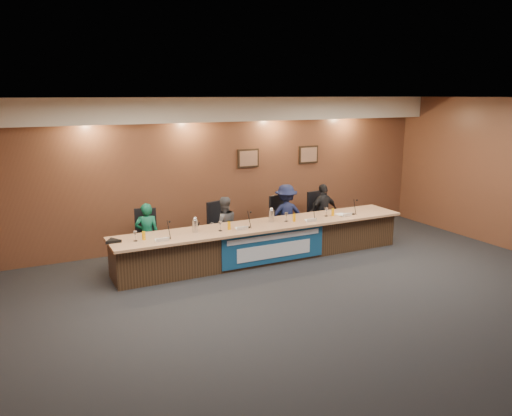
# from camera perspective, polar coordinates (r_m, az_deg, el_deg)

# --- Properties ---
(floor) EXTENTS (10.00, 10.00, 0.00)m
(floor) POSITION_cam_1_polar(r_m,az_deg,el_deg) (8.23, 8.83, -10.59)
(floor) COLOR black
(floor) RESTS_ON ground
(ceiling) EXTENTS (10.00, 8.00, 0.04)m
(ceiling) POSITION_cam_1_polar(r_m,az_deg,el_deg) (7.56, 9.68, 12.26)
(ceiling) COLOR silver
(ceiling) RESTS_ON wall_back
(wall_back) EXTENTS (10.00, 0.04, 3.20)m
(wall_back) POSITION_cam_1_polar(r_m,az_deg,el_deg) (11.18, -2.81, 4.32)
(wall_back) COLOR brown
(wall_back) RESTS_ON floor
(soffit) EXTENTS (10.00, 0.50, 0.50)m
(soffit) POSITION_cam_1_polar(r_m,az_deg,el_deg) (10.83, -2.35, 11.23)
(soffit) COLOR beige
(soffit) RESTS_ON wall_back
(dais_body) EXTENTS (6.00, 0.80, 0.70)m
(dais_body) POSITION_cam_1_polar(r_m,az_deg,el_deg) (10.04, 0.97, -3.97)
(dais_body) COLOR #3C2818
(dais_body) RESTS_ON floor
(dais_top) EXTENTS (6.10, 0.95, 0.05)m
(dais_top) POSITION_cam_1_polar(r_m,az_deg,el_deg) (9.89, 1.11, -1.96)
(dais_top) COLOR tan
(dais_top) RESTS_ON dais_body
(banner) EXTENTS (2.20, 0.02, 0.65)m
(banner) POSITION_cam_1_polar(r_m,az_deg,el_deg) (9.68, 2.11, -4.43)
(banner) COLOR navy
(banner) RESTS_ON dais_body
(banner_text_upper) EXTENTS (2.00, 0.01, 0.10)m
(banner_text_upper) POSITION_cam_1_polar(r_m,az_deg,el_deg) (9.61, 2.15, -3.31)
(banner_text_upper) COLOR silver
(banner_text_upper) RESTS_ON banner
(banner_text_lower) EXTENTS (1.60, 0.01, 0.28)m
(banner_text_lower) POSITION_cam_1_polar(r_m,az_deg,el_deg) (9.69, 2.14, -4.90)
(banner_text_lower) COLOR silver
(banner_text_lower) RESTS_ON banner
(wall_photo_left) EXTENTS (0.52, 0.04, 0.42)m
(wall_photo_left) POSITION_cam_1_polar(r_m,az_deg,el_deg) (11.28, -0.90, 5.70)
(wall_photo_left) COLOR black
(wall_photo_left) RESTS_ON wall_back
(wall_photo_right) EXTENTS (0.52, 0.04, 0.42)m
(wall_photo_right) POSITION_cam_1_polar(r_m,az_deg,el_deg) (12.05, 6.01, 6.09)
(wall_photo_right) COLOR black
(wall_photo_right) RESTS_ON wall_back
(panelist_a) EXTENTS (0.52, 0.41, 1.25)m
(panelist_a) POSITION_cam_1_polar(r_m,az_deg,el_deg) (9.81, -12.33, -3.00)
(panelist_a) COLOR #0C4F36
(panelist_a) RESTS_ON floor
(panelist_b) EXTENTS (0.65, 0.53, 1.22)m
(panelist_b) POSITION_cam_1_polar(r_m,az_deg,el_deg) (10.30, -3.69, -2.04)
(panelist_b) COLOR #47474B
(panelist_b) RESTS_ON floor
(panelist_c) EXTENTS (0.96, 0.67, 1.36)m
(panelist_c) POSITION_cam_1_polar(r_m,az_deg,el_deg) (10.92, 3.43, -0.82)
(panelist_c) COLOR #0F1534
(panelist_c) RESTS_ON floor
(panelist_d) EXTENTS (0.77, 0.34, 1.29)m
(panelist_d) POSITION_cam_1_polar(r_m,az_deg,el_deg) (11.44, 7.68, -0.45)
(panelist_d) COLOR black
(panelist_d) RESTS_ON floor
(office_chair_a) EXTENTS (0.59, 0.59, 0.08)m
(office_chair_a) POSITION_cam_1_polar(r_m,az_deg,el_deg) (9.95, -12.44, -3.66)
(office_chair_a) COLOR black
(office_chair_a) RESTS_ON floor
(office_chair_b) EXTENTS (0.60, 0.60, 0.08)m
(office_chair_b) POSITION_cam_1_polar(r_m,az_deg,el_deg) (10.43, -3.89, -2.61)
(office_chair_b) COLOR black
(office_chair_b) RESTS_ON floor
(office_chair_c) EXTENTS (0.60, 0.60, 0.08)m
(office_chair_c) POSITION_cam_1_polar(r_m,az_deg,el_deg) (11.05, 3.15, -1.71)
(office_chair_c) COLOR black
(office_chair_c) RESTS_ON floor
(office_chair_d) EXTENTS (0.54, 0.54, 0.08)m
(office_chair_d) POSITION_cam_1_polar(r_m,az_deg,el_deg) (11.56, 7.38, -1.15)
(office_chair_d) COLOR black
(office_chair_d) RESTS_ON floor
(nameplate_a) EXTENTS (0.24, 0.08, 0.10)m
(nameplate_a) POSITION_cam_1_polar(r_m,az_deg,el_deg) (8.84, -10.62, -3.54)
(nameplate_a) COLOR white
(nameplate_a) RESTS_ON dais_top
(microphone_a) EXTENTS (0.07, 0.07, 0.02)m
(microphone_a) POSITION_cam_1_polar(r_m,az_deg,el_deg) (9.03, -9.96, -3.38)
(microphone_a) COLOR black
(microphone_a) RESTS_ON dais_top
(juice_glass_a) EXTENTS (0.06, 0.06, 0.15)m
(juice_glass_a) POSITION_cam_1_polar(r_m,az_deg,el_deg) (9.01, -12.71, -3.11)
(juice_glass_a) COLOR #FAA404
(juice_glass_a) RESTS_ON dais_top
(water_glass_a) EXTENTS (0.08, 0.08, 0.18)m
(water_glass_a) POSITION_cam_1_polar(r_m,az_deg,el_deg) (8.96, -13.63, -3.16)
(water_glass_a) COLOR silver
(water_glass_a) RESTS_ON dais_top
(nameplate_b) EXTENTS (0.24, 0.08, 0.10)m
(nameplate_b) POSITION_cam_1_polar(r_m,az_deg,el_deg) (9.43, -1.55, -2.28)
(nameplate_b) COLOR white
(nameplate_b) RESTS_ON dais_top
(microphone_b) EXTENTS (0.07, 0.07, 0.02)m
(microphone_b) POSITION_cam_1_polar(r_m,az_deg,el_deg) (9.60, -0.87, -2.21)
(microphone_b) COLOR black
(microphone_b) RESTS_ON dais_top
(juice_glass_b) EXTENTS (0.06, 0.06, 0.15)m
(juice_glass_b) POSITION_cam_1_polar(r_m,az_deg,el_deg) (9.47, -3.09, -2.03)
(juice_glass_b) COLOR #FAA404
(juice_glass_b) RESTS_ON dais_top
(water_glass_b) EXTENTS (0.08, 0.08, 0.18)m
(water_glass_b) POSITION_cam_1_polar(r_m,az_deg,el_deg) (9.38, -4.11, -2.10)
(water_glass_b) COLOR silver
(water_glass_b) RESTS_ON dais_top
(nameplate_c) EXTENTS (0.24, 0.08, 0.10)m
(nameplate_c) POSITION_cam_1_polar(r_m,az_deg,el_deg) (10.08, 6.39, -1.35)
(nameplate_c) COLOR white
(nameplate_c) RESTS_ON dais_top
(microphone_c) EXTENTS (0.07, 0.07, 0.02)m
(microphone_c) POSITION_cam_1_polar(r_m,az_deg,el_deg) (10.28, 6.50, -1.28)
(microphone_c) COLOR black
(microphone_c) RESTS_ON dais_top
(juice_glass_c) EXTENTS (0.06, 0.06, 0.15)m
(juice_glass_c) POSITION_cam_1_polar(r_m,az_deg,el_deg) (10.09, 4.38, -1.12)
(juice_glass_c) COLOR #FAA404
(juice_glass_c) RESTS_ON dais_top
(water_glass_c) EXTENTS (0.08, 0.08, 0.18)m
(water_glass_c) POSITION_cam_1_polar(r_m,az_deg,el_deg) (10.07, 3.47, -1.05)
(water_glass_c) COLOR silver
(water_glass_c) RESTS_ON dais_top
(nameplate_d) EXTENTS (0.24, 0.08, 0.10)m
(nameplate_d) POSITION_cam_1_polar(r_m,az_deg,el_deg) (10.64, 10.40, -0.72)
(nameplate_d) COLOR white
(nameplate_d) RESTS_ON dais_top
(microphone_d) EXTENTS (0.07, 0.07, 0.02)m
(microphone_d) POSITION_cam_1_polar(r_m,az_deg,el_deg) (10.85, 11.07, -0.68)
(microphone_d) COLOR black
(microphone_d) RESTS_ON dais_top
(juice_glass_d) EXTENTS (0.06, 0.06, 0.15)m
(juice_glass_d) POSITION_cam_1_polar(r_m,az_deg,el_deg) (10.64, 8.78, -0.49)
(juice_glass_d) COLOR #FAA404
(juice_glass_d) RESTS_ON dais_top
(water_glass_d) EXTENTS (0.08, 0.08, 0.18)m
(water_glass_d) POSITION_cam_1_polar(r_m,az_deg,el_deg) (10.58, 8.04, -0.47)
(water_glass_d) COLOR silver
(water_glass_d) RESTS_ON dais_top
(carafe_left) EXTENTS (0.11, 0.11, 0.24)m
(carafe_left) POSITION_cam_1_polar(r_m,az_deg,el_deg) (9.32, -6.99, -2.07)
(carafe_left) COLOR silver
(carafe_left) RESTS_ON dais_top
(carafe_mid) EXTENTS (0.11, 0.11, 0.23)m
(carafe_mid) POSITION_cam_1_polar(r_m,az_deg,el_deg) (10.03, 1.75, -0.93)
(carafe_mid) COLOR silver
(carafe_mid) RESTS_ON dais_top
(speakerphone) EXTENTS (0.32, 0.32, 0.05)m
(speakerphone) POSITION_cam_1_polar(r_m,az_deg,el_deg) (9.01, -16.05, -3.64)
(speakerphone) COLOR black
(speakerphone) RESTS_ON dais_top
(paper_stack) EXTENTS (0.26, 0.33, 0.01)m
(paper_stack) POSITION_cam_1_polar(r_m,az_deg,el_deg) (10.78, 9.88, -0.76)
(paper_stack) COLOR white
(paper_stack) RESTS_ON dais_top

